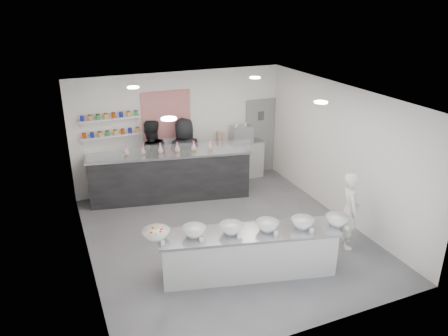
{
  "coord_description": "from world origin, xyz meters",
  "views": [
    {
      "loc": [
        -3.16,
        -7.35,
        4.79
      ],
      "look_at": [
        0.12,
        0.4,
        1.4
      ],
      "focal_mm": 35.0,
      "sensor_mm": 36.0,
      "label": 1
    }
  ],
  "objects_px": {
    "espresso_machine": "(241,134)",
    "staff_right": "(185,155)",
    "back_bar": "(170,176)",
    "woman_prep": "(350,210)",
    "staff_left": "(151,159)",
    "espresso_ledge": "(238,160)",
    "prep_counter": "(249,253)"
  },
  "relations": [
    {
      "from": "staff_left",
      "to": "woman_prep",
      "type": "bearing_deg",
      "value": 132.19
    },
    {
      "from": "woman_prep",
      "to": "staff_right",
      "type": "xyz_separation_m",
      "value": [
        -2.14,
        3.86,
        0.16
      ]
    },
    {
      "from": "woman_prep",
      "to": "staff_left",
      "type": "height_order",
      "value": "staff_left"
    },
    {
      "from": "woman_prep",
      "to": "staff_left",
      "type": "distance_m",
      "value": 4.9
    },
    {
      "from": "prep_counter",
      "to": "espresso_ledge",
      "type": "height_order",
      "value": "espresso_ledge"
    },
    {
      "from": "staff_right",
      "to": "espresso_ledge",
      "type": "bearing_deg",
      "value": -171.62
    },
    {
      "from": "prep_counter",
      "to": "woman_prep",
      "type": "bearing_deg",
      "value": 16.05
    },
    {
      "from": "prep_counter",
      "to": "staff_right",
      "type": "height_order",
      "value": "staff_right"
    },
    {
      "from": "back_bar",
      "to": "espresso_ledge",
      "type": "bearing_deg",
      "value": 25.87
    },
    {
      "from": "back_bar",
      "to": "espresso_machine",
      "type": "distance_m",
      "value": 2.31
    },
    {
      "from": "back_bar",
      "to": "staff_left",
      "type": "xyz_separation_m",
      "value": [
        -0.37,
        0.34,
        0.38
      ]
    },
    {
      "from": "woman_prep",
      "to": "staff_left",
      "type": "bearing_deg",
      "value": 62.39
    },
    {
      "from": "espresso_ledge",
      "to": "staff_right",
      "type": "bearing_deg",
      "value": -173.46
    },
    {
      "from": "espresso_ledge",
      "to": "staff_left",
      "type": "height_order",
      "value": "staff_left"
    },
    {
      "from": "back_bar",
      "to": "espresso_machine",
      "type": "relative_size",
      "value": 6.8
    },
    {
      "from": "espresso_machine",
      "to": "staff_right",
      "type": "relative_size",
      "value": 0.3
    },
    {
      "from": "prep_counter",
      "to": "espresso_ledge",
      "type": "bearing_deg",
      "value": 81.91
    },
    {
      "from": "espresso_machine",
      "to": "back_bar",
      "type": "bearing_deg",
      "value": -166.41
    },
    {
      "from": "prep_counter",
      "to": "espresso_machine",
      "type": "bearing_deg",
      "value": 81.04
    },
    {
      "from": "espresso_machine",
      "to": "staff_left",
      "type": "xyz_separation_m",
      "value": [
        -2.52,
        -0.18,
        -0.27
      ]
    },
    {
      "from": "staff_left",
      "to": "espresso_machine",
      "type": "bearing_deg",
      "value": -171.68
    },
    {
      "from": "prep_counter",
      "to": "staff_left",
      "type": "height_order",
      "value": "staff_left"
    },
    {
      "from": "prep_counter",
      "to": "espresso_ledge",
      "type": "xyz_separation_m",
      "value": [
        1.68,
        4.11,
        0.08
      ]
    },
    {
      "from": "back_bar",
      "to": "woman_prep",
      "type": "bearing_deg",
      "value": -41.25
    },
    {
      "from": "prep_counter",
      "to": "espresso_machine",
      "type": "height_order",
      "value": "espresso_machine"
    },
    {
      "from": "woman_prep",
      "to": "staff_left",
      "type": "xyz_separation_m",
      "value": [
        -3.01,
        3.86,
        0.19
      ]
    },
    {
      "from": "staff_right",
      "to": "back_bar",
      "type": "bearing_deg",
      "value": 35.63
    },
    {
      "from": "back_bar",
      "to": "woman_prep",
      "type": "relative_size",
      "value": 2.45
    },
    {
      "from": "espresso_ledge",
      "to": "prep_counter",
      "type": "bearing_deg",
      "value": -112.22
    },
    {
      "from": "espresso_machine",
      "to": "woman_prep",
      "type": "relative_size",
      "value": 0.36
    },
    {
      "from": "prep_counter",
      "to": "staff_right",
      "type": "bearing_deg",
      "value": 102.53
    },
    {
      "from": "espresso_ledge",
      "to": "staff_right",
      "type": "relative_size",
      "value": 0.73
    }
  ]
}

